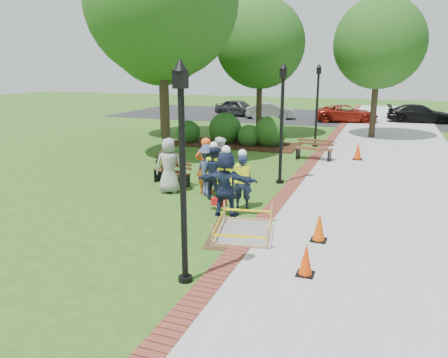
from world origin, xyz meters
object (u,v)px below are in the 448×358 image
at_px(bench_near, 172,177).
at_px(hivis_worker_c, 214,171).
at_px(lamp_near, 182,158).
at_px(hivis_worker_b, 242,179).
at_px(hivis_worker_a, 226,182).
at_px(wet_concrete_pad, 244,225).
at_px(cone_front, 306,260).

xyz_separation_m(bench_near, hivis_worker_c, (2.08, -1.11, 0.65)).
bearing_deg(lamp_near, hivis_worker_b, 94.62).
distance_m(hivis_worker_b, hivis_worker_c, 1.28).
height_order(lamp_near, hivis_worker_a, lamp_near).
bearing_deg(hivis_worker_c, hivis_worker_b, -27.88).
relative_size(wet_concrete_pad, cone_front, 3.74).
height_order(wet_concrete_pad, bench_near, bench_near).
bearing_deg(hivis_worker_b, lamp_near, -85.38).
bearing_deg(cone_front, lamp_near, -154.12).
bearing_deg(lamp_near, bench_near, 119.09).
bearing_deg(wet_concrete_pad, bench_near, 137.00).
xyz_separation_m(bench_near, lamp_near, (3.59, -6.46, 2.21)).
bearing_deg(lamp_near, hivis_worker_a, 98.66).
height_order(bench_near, hivis_worker_a, hivis_worker_a).
xyz_separation_m(cone_front, lamp_near, (-2.18, -1.06, 2.15)).
relative_size(wet_concrete_pad, hivis_worker_c, 1.40).
height_order(bench_near, hivis_worker_c, hivis_worker_c).
distance_m(lamp_near, hivis_worker_c, 5.78).
bearing_deg(wet_concrete_pad, cone_front, -43.21).
bearing_deg(cone_front, hivis_worker_c, 130.77).
bearing_deg(bench_near, hivis_worker_b, -28.03).
relative_size(lamp_near, hivis_worker_b, 2.38).
xyz_separation_m(cone_front, hivis_worker_a, (-2.79, 2.91, 0.66)).
xyz_separation_m(lamp_near, hivis_worker_b, (-0.38, 4.75, -1.59)).
bearing_deg(hivis_worker_b, hivis_worker_a, -105.74).
xyz_separation_m(hivis_worker_b, hivis_worker_c, (-1.13, 0.60, 0.03)).
relative_size(cone_front, hivis_worker_a, 0.34).
distance_m(bench_near, hivis_worker_a, 3.96).
bearing_deg(wet_concrete_pad, lamp_near, -96.21).
distance_m(cone_front, lamp_near, 3.24).
bearing_deg(lamp_near, hivis_worker_c, 105.84).
bearing_deg(hivis_worker_b, hivis_worker_c, 152.12).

